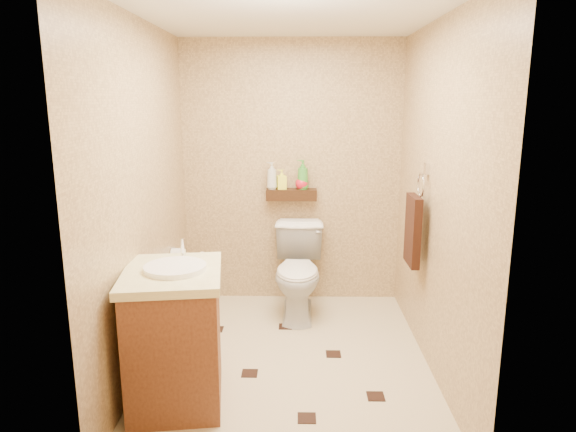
{
  "coord_description": "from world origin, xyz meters",
  "views": [
    {
      "loc": [
        0.06,
        -3.44,
        1.86
      ],
      "look_at": [
        -0.01,
        0.25,
        1.03
      ],
      "focal_mm": 32.0,
      "sensor_mm": 36.0,
      "label": 1
    }
  ],
  "objects": [
    {
      "name": "ground",
      "position": [
        0.0,
        0.0,
        0.0
      ],
      "size": [
        2.5,
        2.5,
        0.0
      ],
      "primitive_type": "plane",
      "color": "beige",
      "rests_on": "ground"
    },
    {
      "name": "wall_back",
      "position": [
        0.0,
        1.25,
        1.2
      ],
      "size": [
        2.0,
        0.04,
        2.4
      ],
      "primitive_type": "cube",
      "color": "tan",
      "rests_on": "ground"
    },
    {
      "name": "wall_front",
      "position": [
        0.0,
        -1.25,
        1.2
      ],
      "size": [
        2.0,
        0.04,
        2.4
      ],
      "primitive_type": "cube",
      "color": "tan",
      "rests_on": "ground"
    },
    {
      "name": "wall_left",
      "position": [
        -1.0,
        0.0,
        1.2
      ],
      "size": [
        0.04,
        2.5,
        2.4
      ],
      "primitive_type": "cube",
      "color": "tan",
      "rests_on": "ground"
    },
    {
      "name": "wall_right",
      "position": [
        1.0,
        0.0,
        1.2
      ],
      "size": [
        0.04,
        2.5,
        2.4
      ],
      "primitive_type": "cube",
      "color": "tan",
      "rests_on": "ground"
    },
    {
      "name": "ceiling",
      "position": [
        0.0,
        0.0,
        2.4
      ],
      "size": [
        2.0,
        2.5,
        0.02
      ],
      "primitive_type": "cube",
      "color": "silver",
      "rests_on": "wall_back"
    },
    {
      "name": "wall_shelf",
      "position": [
        0.0,
        1.17,
        1.02
      ],
      "size": [
        0.46,
        0.14,
        0.1
      ],
      "primitive_type": "cube",
      "color": "#361F0E",
      "rests_on": "wall_back"
    },
    {
      "name": "floor_accents",
      "position": [
        0.01,
        -0.04,
        0.0
      ],
      "size": [
        1.29,
        1.38,
        0.01
      ],
      "color": "black",
      "rests_on": "ground"
    },
    {
      "name": "toilet",
      "position": [
        0.07,
        0.83,
        0.39
      ],
      "size": [
        0.45,
        0.78,
        0.79
      ],
      "primitive_type": "imported",
      "rotation": [
        0.0,
        0.0,
        -0.02
      ],
      "color": "white",
      "rests_on": "ground"
    },
    {
      "name": "vanity",
      "position": [
        -0.7,
        -0.51,
        0.44
      ],
      "size": [
        0.67,
        0.78,
        1.0
      ],
      "rotation": [
        0.0,
        0.0,
        0.14
      ],
      "color": "brown",
      "rests_on": "ground"
    },
    {
      "name": "toilet_brush",
      "position": [
        -0.82,
        1.07,
        0.18
      ],
      "size": [
        0.11,
        0.11,
        0.5
      ],
      "color": "#175C5E",
      "rests_on": "ground"
    },
    {
      "name": "towel_ring",
      "position": [
        0.91,
        0.25,
        0.95
      ],
      "size": [
        0.12,
        0.3,
        0.76
      ],
      "color": "silver",
      "rests_on": "wall_right"
    },
    {
      "name": "toilet_paper",
      "position": [
        -0.94,
        0.65,
        0.6
      ],
      "size": [
        0.12,
        0.11,
        0.12
      ],
      "color": "white",
      "rests_on": "wall_left"
    },
    {
      "name": "bottle_a",
      "position": [
        -0.18,
        1.17,
        1.19
      ],
      "size": [
        0.1,
        0.1,
        0.25
      ],
      "primitive_type": "imported",
      "rotation": [
        0.0,
        0.0,
        4.71
      ],
      "color": "beige",
      "rests_on": "wall_shelf"
    },
    {
      "name": "bottle_b",
      "position": [
        -0.09,
        1.17,
        1.16
      ],
      "size": [
        0.1,
        0.09,
        0.18
      ],
      "primitive_type": "imported",
      "rotation": [
        0.0,
        0.0,
        4.89
      ],
      "color": "#F9FF35",
      "rests_on": "wall_shelf"
    },
    {
      "name": "bottle_c",
      "position": [
        0.09,
        1.17,
        1.15
      ],
      "size": [
        0.17,
        0.17,
        0.15
      ],
      "primitive_type": "imported",
      "rotation": [
        0.0,
        0.0,
        0.77
      ],
      "color": "red",
      "rests_on": "wall_shelf"
    },
    {
      "name": "bottle_d",
      "position": [
        0.1,
        1.17,
        1.2
      ],
      "size": [
        0.12,
        0.12,
        0.27
      ],
      "primitive_type": "imported",
      "rotation": [
        0.0,
        0.0,
        4.83
      ],
      "color": "#398F2F",
      "rests_on": "wall_shelf"
    }
  ]
}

